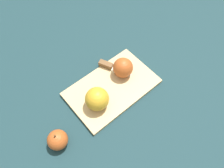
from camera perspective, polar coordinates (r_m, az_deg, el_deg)
ground_plane at (r=0.87m, az=0.00°, el=-1.18°), size 4.00×4.00×0.00m
cutting_board at (r=0.87m, az=0.00°, el=-0.94°), size 0.36×0.24×0.01m
apple_half_left at (r=0.79m, az=-3.94°, el=-3.94°), size 0.09×0.09×0.09m
apple_half_right at (r=0.86m, az=2.85°, el=4.29°), size 0.08×0.08×0.08m
knife at (r=0.91m, az=-1.21°, el=4.90°), size 0.07×0.14×0.02m
apple_slice at (r=0.91m, az=1.24°, el=4.26°), size 0.05×0.05×0.01m
apple_whole at (r=0.77m, az=-14.02°, el=-13.97°), size 0.07×0.07×0.08m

